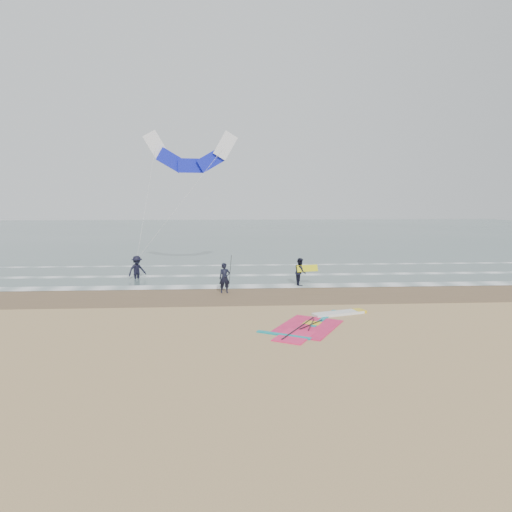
{
  "coord_description": "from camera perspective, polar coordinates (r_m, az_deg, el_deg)",
  "views": [
    {
      "loc": [
        -3.39,
        -17.6,
        5.11
      ],
      "look_at": [
        -1.99,
        5.0,
        2.2
      ],
      "focal_mm": 32.0,
      "sensor_mm": 36.0,
      "label": 1
    }
  ],
  "objects": [
    {
      "name": "surf_kite",
      "position": [
        31.81,
        -8.16,
        12.32
      ],
      "size": [
        6.47,
        3.09,
        8.38
      ],
      "color": "white",
      "rests_on": "ground"
    },
    {
      "name": "person_wading",
      "position": [
        29.61,
        -14.67,
        -1.06
      ],
      "size": [
        1.35,
        1.27,
        1.83
      ],
      "primitive_type": "imported",
      "rotation": [
        0.0,
        0.0,
        0.68
      ],
      "color": "black",
      "rests_on": "ground"
    },
    {
      "name": "wet_sand_band",
      "position": [
        24.39,
        4.54,
        -4.79
      ],
      "size": [
        120.0,
        5.0,
        0.01
      ],
      "primitive_type": "cube",
      "color": "brown",
      "rests_on": "ground"
    },
    {
      "name": "carried_kiteboard",
      "position": [
        26.66,
        6.44,
        -1.54
      ],
      "size": [
        1.3,
        0.51,
        0.39
      ],
      "color": "yellow",
      "rests_on": "ground"
    },
    {
      "name": "person_walking",
      "position": [
        26.72,
        5.55,
        -1.97
      ],
      "size": [
        0.62,
        0.79,
        1.62
      ],
      "primitive_type": "imported",
      "rotation": [
        0.0,
        0.0,
        1.58
      ],
      "color": "black",
      "rests_on": "ground"
    },
    {
      "name": "windsurf_rig",
      "position": [
        18.94,
        7.7,
        -8.3
      ],
      "size": [
        5.09,
        4.81,
        0.12
      ],
      "color": "white",
      "rests_on": "ground"
    },
    {
      "name": "held_pole",
      "position": [
        24.5,
        -3.25,
        -1.88
      ],
      "size": [
        0.17,
        0.86,
        1.82
      ],
      "color": "black",
      "rests_on": "ground"
    },
    {
      "name": "ground",
      "position": [
        18.64,
        7.15,
        -8.65
      ],
      "size": [
        120.0,
        120.0,
        0.0
      ],
      "primitive_type": "plane",
      "color": "tan",
      "rests_on": "ground"
    },
    {
      "name": "person_standing",
      "position": [
        24.56,
        -3.95,
        -2.76
      ],
      "size": [
        0.65,
        0.48,
        1.63
      ],
      "primitive_type": "imported",
      "rotation": [
        0.0,
        0.0,
        0.16
      ],
      "color": "black",
      "rests_on": "ground"
    },
    {
      "name": "foam_waterline",
      "position": [
        28.7,
        3.3,
        -2.88
      ],
      "size": [
        120.0,
        9.15,
        0.02
      ],
      "color": "white",
      "rests_on": "ground"
    },
    {
      "name": "sea_water",
      "position": [
        65.89,
        -0.59,
        2.89
      ],
      "size": [
        120.0,
        80.0,
        0.02
      ],
      "primitive_type": "cube",
      "color": "#47605E",
      "rests_on": "ground"
    }
  ]
}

